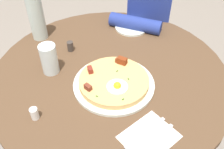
{
  "coord_description": "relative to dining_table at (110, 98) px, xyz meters",
  "views": [
    {
      "loc": [
        0.79,
        0.13,
        1.43
      ],
      "look_at": [
        0.04,
        0.01,
        0.72
      ],
      "focal_mm": 41.71,
      "sensor_mm": 36.0,
      "label": 1
    }
  ],
  "objects": [
    {
      "name": "breakfast_pizza",
      "position": [
        0.08,
        0.03,
        0.19
      ],
      "size": [
        0.27,
        0.27,
        0.05
      ],
      "color": "#DDAE68",
      "rests_on": "pizza_plate"
    },
    {
      "name": "salt_shaker",
      "position": [
        0.28,
        -0.22,
        0.19
      ],
      "size": [
        0.03,
        0.03,
        0.05
      ],
      "primitive_type": "cylinder",
      "color": "white",
      "rests_on": "dining_table"
    },
    {
      "name": "person_seated",
      "position": [
        -0.61,
        0.13,
        -0.03
      ],
      "size": [
        0.53,
        0.33,
        1.14
      ],
      "color": "#2D2D33",
      "rests_on": "ground_plane"
    },
    {
      "name": "knife",
      "position": [
        0.29,
        0.16,
        0.17
      ],
      "size": [
        0.14,
        0.13,
        0.0
      ],
      "primitive_type": "cube",
      "rotation": [
        0.0,
        0.0,
        2.42
      ],
      "color": "silver",
      "rests_on": "napkin"
    },
    {
      "name": "water_glass",
      "position": [
        0.03,
        -0.24,
        0.23
      ],
      "size": [
        0.07,
        0.07,
        0.13
      ],
      "primitive_type": "cylinder",
      "color": "silver",
      "rests_on": "dining_table"
    },
    {
      "name": "bread_plate",
      "position": [
        -0.34,
        0.06,
        0.17
      ],
      "size": [
        0.17,
        0.17,
        0.01
      ],
      "primitive_type": "cylinder",
      "color": "silver",
      "rests_on": "dining_table"
    },
    {
      "name": "water_bottle",
      "position": [
        -0.2,
        -0.37,
        0.27
      ],
      "size": [
        0.07,
        0.07,
        0.22
      ],
      "primitive_type": "cylinder",
      "color": "silver",
      "rests_on": "dining_table"
    },
    {
      "name": "pizza_plate",
      "position": [
        0.08,
        0.03,
        0.17
      ],
      "size": [
        0.32,
        0.32,
        0.01
      ],
      "primitive_type": "cylinder",
      "color": "silver",
      "rests_on": "dining_table"
    },
    {
      "name": "fork",
      "position": [
        0.31,
        0.19,
        0.17
      ],
      "size": [
        0.14,
        0.13,
        0.0
      ],
      "primitive_type": "cube",
      "rotation": [
        0.0,
        0.0,
        2.42
      ],
      "color": "silver",
      "rests_on": "napkin"
    },
    {
      "name": "dining_table",
      "position": [
        0.0,
        0.0,
        0.0
      ],
      "size": [
        0.98,
        0.98,
        0.7
      ],
      "color": "brown",
      "rests_on": "ground_plane"
    },
    {
      "name": "pepper_shaker",
      "position": [
        -0.12,
        -0.2,
        0.19
      ],
      "size": [
        0.03,
        0.03,
        0.05
      ],
      "primitive_type": "cylinder",
      "color": "#3F3833",
      "rests_on": "dining_table"
    },
    {
      "name": "napkin",
      "position": [
        0.3,
        0.17,
        0.17
      ],
      "size": [
        0.22,
        0.22,
        0.0
      ],
      "primitive_type": "cube",
      "rotation": [
        0.0,
        0.0,
        2.42
      ],
      "color": "white",
      "rests_on": "dining_table"
    }
  ]
}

